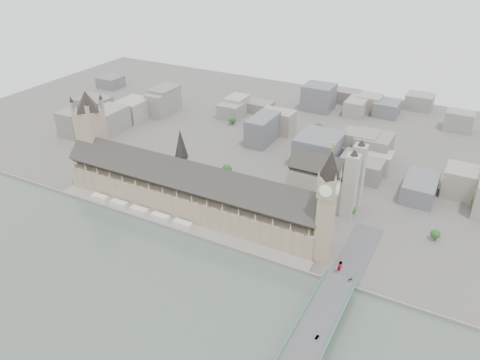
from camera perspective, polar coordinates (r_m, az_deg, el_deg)
The scene contains 16 objects.
ground at distance 444.81m, azimuth -7.55°, elevation -4.95°, with size 900.00×900.00×0.00m, color #595651.
river_thames at distance 357.13m, azimuth -23.52°, elevation -17.74°, with size 600.00×600.00×0.00m, color #485548.
embankment_wall at distance 434.14m, azimuth -8.69°, elevation -5.74°, with size 600.00×1.50×3.00m, color gray.
river_terrace at distance 439.31m, azimuth -8.11°, elevation -5.31°, with size 270.00×15.00×2.00m, color gray.
terrace_tents at distance 459.66m, azimuth -12.18°, elevation -3.59°, with size 118.00×7.00×4.00m.
palace_of_westminster at distance 446.35m, azimuth -6.30°, elevation -1.29°, with size 265.00×40.73×55.44m.
elizabeth_tower at distance 367.19m, azimuth 10.58°, elevation -2.42°, with size 17.00×17.00×107.50m.
victoria_tower at distance 509.08m, azimuth -17.65°, elevation 5.50°, with size 30.00×30.00×100.00m.
central_tower at distance 439.67m, azimuth -7.17°, elevation 3.35°, with size 13.00×13.00×48.00m.
westminster_bridge at distance 324.29m, azimuth 8.21°, elevation -19.47°, with size 25.00×325.00×10.25m, color #474749.
westminster_abbey at distance 462.69m, azimuth 10.51°, elevation -0.13°, with size 68.00×36.00×64.00m.
city_skyline_inland at distance 627.48m, azimuth 5.26°, elevation 7.59°, with size 720.00×360.00×38.00m, color gray, non-canonical shape.
park_trees at distance 487.71m, azimuth -4.57°, elevation -0.46°, with size 110.00×30.00×15.00m, color #1B4619, non-canonical shape.
red_bus_north at distance 377.89m, azimuth 12.08°, elevation -10.19°, with size 2.34×10.00×2.79m, color #AA132D.
car_silver at distance 322.76m, azimuth 9.36°, elevation -18.37°, with size 1.34×3.84×1.26m, color gray.
car_approach at distance 368.09m, azimuth 13.24°, elevation -11.73°, with size 1.80×4.42×1.28m, color gray.
Camera 1 is at (223.36, -295.58, 246.17)m, focal length 35.00 mm.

